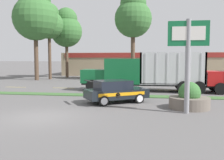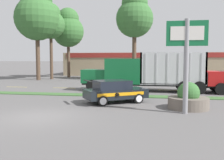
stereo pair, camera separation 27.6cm
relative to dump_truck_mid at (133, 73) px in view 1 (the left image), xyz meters
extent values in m
plane|color=#5B5959|center=(-3.88, -11.50, -1.65)|extent=(600.00, 600.00, 0.00)
cube|color=#3D6633|center=(-3.88, -3.57, -1.62)|extent=(120.00, 1.33, 0.06)
cube|color=yellow|center=(-12.65, 1.10, -1.65)|extent=(2.40, 0.14, 0.01)
cube|color=yellow|center=(-7.25, 1.10, -1.65)|extent=(2.40, 0.14, 0.01)
cube|color=yellow|center=(-1.85, 1.10, -1.65)|extent=(2.40, 0.14, 0.01)
cube|color=yellow|center=(3.55, 1.10, -1.65)|extent=(2.40, 0.14, 0.01)
cube|color=red|center=(7.55, -0.30, -0.34)|extent=(2.08, 2.00, 1.26)
cube|color=#B7B7BC|center=(6.48, -0.30, -0.34)|extent=(0.06, 1.70, 1.07)
cylinder|color=black|center=(7.55, -1.49, -1.15)|extent=(1.01, 0.30, 1.01)
cylinder|color=black|center=(7.55, 0.90, -1.15)|extent=(1.01, 0.30, 1.01)
cube|color=black|center=(0.81, 0.00, -1.01)|extent=(11.25, 1.41, 0.18)
cube|color=#146033|center=(-3.65, 0.00, -0.29)|extent=(2.33, 2.11, 1.27)
cube|color=#B7B7BC|center=(-4.85, 0.00, -0.29)|extent=(0.06, 1.80, 1.08)
cube|color=#146033|center=(-0.87, 0.00, 0.23)|extent=(3.23, 2.57, 2.31)
cube|color=black|center=(-2.51, 0.00, 0.64)|extent=(0.04, 2.19, 1.04)
cylinder|color=silver|center=(0.85, -0.83, 1.07)|extent=(0.14, 0.14, 1.67)
cube|color=silver|center=(3.59, 0.00, -0.86)|extent=(5.69, 2.57, 0.12)
cube|color=silver|center=(0.83, 0.00, 0.54)|extent=(0.16, 2.57, 2.80)
cube|color=silver|center=(6.35, 0.00, 0.54)|extent=(0.16, 2.57, 2.80)
cube|color=silver|center=(3.59, -1.20, 0.54)|extent=(5.69, 0.16, 2.80)
cube|color=silver|center=(3.59, 1.21, 0.54)|extent=(5.69, 0.16, 2.80)
cube|color=#B2B2B7|center=(1.22, -1.30, 0.54)|extent=(0.10, 0.04, 2.66)
cube|color=#B2B2B7|center=(2.17, -1.30, 0.54)|extent=(0.10, 0.04, 2.66)
cube|color=#B2B2B7|center=(3.12, -1.30, 0.54)|extent=(0.10, 0.04, 2.66)
cube|color=#B2B2B7|center=(4.06, -1.30, 0.54)|extent=(0.10, 0.04, 2.66)
cube|color=#B2B2B7|center=(5.01, -1.30, 0.54)|extent=(0.10, 0.04, 2.66)
cube|color=#B2B2B7|center=(5.96, -1.30, 0.54)|extent=(0.10, 0.04, 2.66)
cylinder|color=black|center=(-3.65, -1.26, -1.10)|extent=(1.10, 0.30, 1.10)
cylinder|color=black|center=(-3.65, 1.27, -1.10)|extent=(1.10, 0.30, 1.10)
cylinder|color=black|center=(5.83, -1.26, -1.10)|extent=(1.10, 0.30, 1.10)
cylinder|color=black|center=(5.83, 1.27, -1.10)|extent=(1.10, 0.30, 1.10)
cylinder|color=black|center=(4.55, -1.26, -1.10)|extent=(1.10, 0.30, 1.10)
cylinder|color=black|center=(4.55, 1.27, -1.10)|extent=(1.10, 0.30, 1.10)
cube|color=black|center=(-0.60, -6.60, -1.01)|extent=(4.55, 3.85, 0.62)
cube|color=black|center=(-0.81, -6.73, -0.42)|extent=(2.83, 2.64, 0.56)
cube|color=black|center=(-0.81, -6.73, -0.12)|extent=(2.83, 2.64, 0.04)
cube|color=black|center=(-2.28, -7.68, -0.08)|extent=(0.98, 1.36, 0.03)
cube|color=orange|center=(-0.08, -7.39, -0.95)|extent=(2.83, 1.84, 0.22)
cylinder|color=black|center=(-0.35, -7.56, -1.01)|extent=(0.29, 0.19, 0.34)
cylinder|color=black|center=(0.98, -6.64, -1.32)|extent=(0.67, 0.53, 0.66)
cylinder|color=silver|center=(1.04, -6.73, -1.32)|extent=(0.40, 0.26, 0.46)
cylinder|color=black|center=(0.01, -5.14, -1.32)|extent=(0.67, 0.53, 0.66)
cylinder|color=silver|center=(-0.04, -5.05, -1.32)|extent=(0.40, 0.26, 0.46)
cylinder|color=black|center=(-1.20, -8.06, -1.32)|extent=(0.67, 0.53, 0.66)
cylinder|color=silver|center=(-1.15, -8.14, -1.32)|extent=(0.40, 0.26, 0.46)
cylinder|color=black|center=(-2.18, -6.55, -1.32)|extent=(0.67, 0.53, 0.66)
cylinder|color=silver|center=(-2.23, -6.46, -1.32)|extent=(0.40, 0.26, 0.46)
cylinder|color=gray|center=(3.75, -9.34, 0.93)|extent=(0.28, 0.28, 5.17)
cube|color=#146638|center=(3.75, -9.34, 2.74)|extent=(2.19, 0.16, 1.35)
cube|color=white|center=(3.75, -9.43, 2.74)|extent=(1.75, 0.02, 0.74)
cylinder|color=#6B6056|center=(4.09, -7.89, -1.31)|extent=(2.44, 2.44, 0.69)
sphere|color=#386B33|center=(4.09, -7.89, -0.69)|extent=(1.34, 1.34, 1.34)
cube|color=#9E896B|center=(-0.10, 25.36, 0.40)|extent=(28.46, 12.00, 4.12)
cube|color=maroon|center=(-0.10, 19.31, 2.01)|extent=(27.04, 0.10, 0.80)
cylinder|color=brown|center=(-11.98, 15.67, 1.38)|extent=(0.49, 0.49, 6.07)
sphere|color=#386B33|center=(-11.98, 15.67, 5.81)|extent=(5.06, 5.06, 5.06)
sphere|color=#386B33|center=(-11.98, 15.67, 7.83)|extent=(3.54, 3.54, 3.54)
cylinder|color=brown|center=(-0.92, 12.10, 1.94)|extent=(0.59, 0.59, 7.19)
sphere|color=#386B33|center=(-0.92, 12.10, 6.98)|extent=(5.23, 5.23, 5.23)
sphere|color=#386B33|center=(-0.92, 12.10, 9.07)|extent=(3.66, 3.66, 3.66)
cylinder|color=brown|center=(-14.49, 9.91, 1.86)|extent=(0.59, 0.59, 7.02)
sphere|color=#386B33|center=(-14.49, 9.91, 7.08)|extent=(6.24, 6.24, 6.24)
sphere|color=#386B33|center=(-14.49, 9.91, 9.58)|extent=(4.37, 4.37, 4.37)
cylinder|color=brown|center=(-13.23, 11.69, 1.80)|extent=(0.45, 0.45, 6.91)
sphere|color=#386B33|center=(-13.23, 11.69, 6.40)|extent=(4.17, 4.17, 4.17)
sphere|color=#386B33|center=(-13.23, 11.69, 8.07)|extent=(2.92, 2.92, 2.92)
camera|label=1|loc=(1.83, -23.52, 1.36)|focal=40.00mm
camera|label=2|loc=(2.10, -23.47, 1.36)|focal=40.00mm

